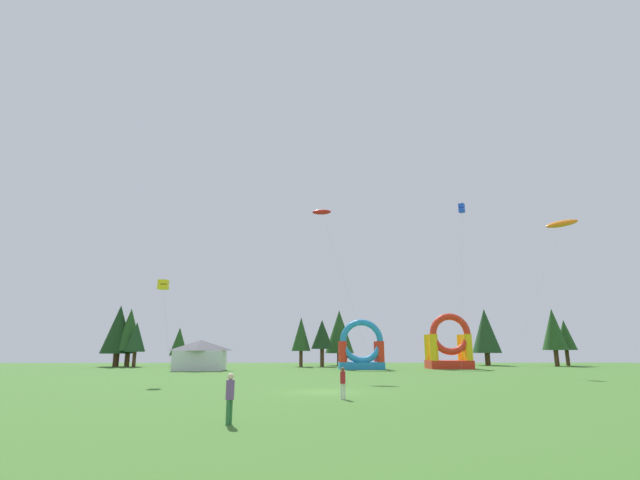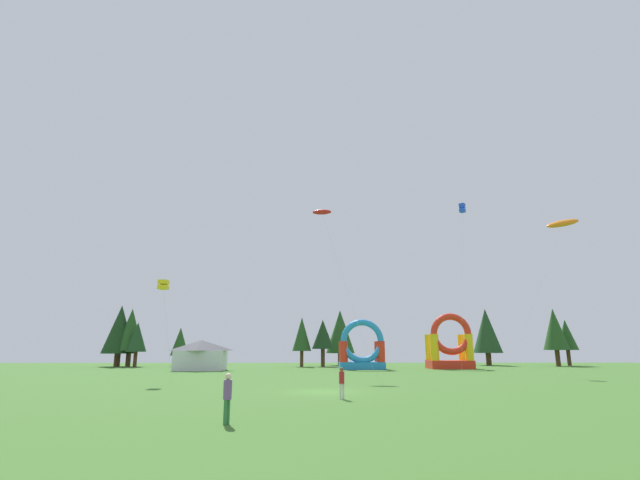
{
  "view_description": "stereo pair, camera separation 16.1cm",
  "coord_description": "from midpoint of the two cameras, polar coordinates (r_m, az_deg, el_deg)",
  "views": [
    {
      "loc": [
        -1.01,
        -30.54,
        2.67
      ],
      "look_at": [
        0.0,
        11.1,
        12.36
      ],
      "focal_mm": 26.16,
      "sensor_mm": 36.0,
      "label": 1
    },
    {
      "loc": [
        -0.85,
        -30.55,
        2.67
      ],
      "look_at": [
        0.0,
        11.1,
        12.36
      ],
      "focal_mm": 26.16,
      "sensor_mm": 36.0,
      "label": 2
    }
  ],
  "objects": [
    {
      "name": "tree_row_8",
      "position": [
        81.64,
        26.59,
        -9.75
      ],
      "size": [
        3.75,
        3.75,
        8.7
      ],
      "color": "#4C331E",
      "rests_on": "ground_plane"
    },
    {
      "name": "festival_tent",
      "position": [
        61.1,
        -14.51,
        -13.48
      ],
      "size": [
        5.79,
        4.47,
        3.66
      ],
      "color": "silver",
      "rests_on": "ground_plane"
    },
    {
      "name": "tree_row_9",
      "position": [
        84.77,
        27.72,
        -10.26
      ],
      "size": [
        3.21,
        3.21,
        7.09
      ],
      "color": "#4C331E",
      "rests_on": "ground_plane"
    },
    {
      "name": "tree_row_7",
      "position": [
        81.27,
        19.52,
        -10.44
      ],
      "size": [
        4.54,
        4.54,
        8.94
      ],
      "color": "#4C331E",
      "rests_on": "ground_plane"
    },
    {
      "name": "person_far_side",
      "position": [
        26.31,
        2.63,
        -16.74
      ],
      "size": [
        0.34,
        0.34,
        1.67
      ],
      "rotation": [
        0.0,
        0.0,
        3.38
      ],
      "color": "silver",
      "rests_on": "ground_plane"
    },
    {
      "name": "tree_row_2",
      "position": [
        75.28,
        -21.64,
        -10.99
      ],
      "size": [
        2.9,
        2.9,
        6.44
      ],
      "color": "#4C331E",
      "rests_on": "ground_plane"
    },
    {
      "name": "tree_row_1",
      "position": [
        77.24,
        -22.29,
        -10.13
      ],
      "size": [
        3.99,
        3.99,
        8.56
      ],
      "color": "#4C331E",
      "rests_on": "ground_plane"
    },
    {
      "name": "kite_red_parafoil",
      "position": [
        50.72,
        0.12,
        3.4
      ],
      "size": [
        6.27,
        2.52,
        17.48
      ],
      "color": "red",
      "rests_on": "ground_plane"
    },
    {
      "name": "tree_row_6",
      "position": [
        76.39,
        2.32,
        -11.14
      ],
      "size": [
        4.57,
        4.57,
        8.69
      ],
      "color": "#4C331E",
      "rests_on": "ground_plane"
    },
    {
      "name": "tree_row_4",
      "position": [
        71.45,
        -2.39,
        -11.46
      ],
      "size": [
        2.83,
        2.83,
        7.23
      ],
      "color": "#4C331E",
      "rests_on": "ground_plane"
    },
    {
      "name": "inflatable_red_slide",
      "position": [
        62.51,
        4.99,
        -13.46
      ],
      "size": [
        5.8,
        3.54,
        6.36
      ],
      "color": "#268CD8",
      "rests_on": "ground_plane"
    },
    {
      "name": "kite_orange_parafoil",
      "position": [
        55.17,
        27.4,
        1.78
      ],
      "size": [
        8.31,
        2.23,
        16.23
      ],
      "color": "orange",
      "rests_on": "ground_plane"
    },
    {
      "name": "person_near_camera",
      "position": [
        18.08,
        -11.22,
        -17.98
      ],
      "size": [
        0.41,
        0.41,
        1.78
      ],
      "rotation": [
        0.0,
        0.0,
        4.23
      ],
      "color": "#33723F",
      "rests_on": "ground_plane"
    },
    {
      "name": "inflatable_yellow_castle",
      "position": [
        66.46,
        15.45,
        -12.64
      ],
      "size": [
        5.7,
        3.94,
        7.25
      ],
      "color": "red",
      "rests_on": "ground_plane"
    },
    {
      "name": "ground_plane",
      "position": [
        30.68,
        0.37,
        -18.09
      ],
      "size": [
        120.0,
        120.0,
        0.0
      ],
      "primitive_type": "plane",
      "color": "#3D6B28"
    },
    {
      "name": "tree_row_3",
      "position": [
        74.73,
        -16.91,
        -11.8
      ],
      "size": [
        2.69,
        2.69,
        5.74
      ],
      "color": "#4C331E",
      "rests_on": "ground_plane"
    },
    {
      "name": "tree_row_0",
      "position": [
        77.94,
        -23.44,
        -10.0
      ],
      "size": [
        4.81,
        4.81,
        9.07
      ],
      "color": "#4C331E",
      "rests_on": "ground_plane"
    },
    {
      "name": "kite_yellow_box",
      "position": [
        41.09,
        -18.73,
        -5.21
      ],
      "size": [
        1.67,
        0.78,
        8.22
      ],
      "color": "yellow",
      "rests_on": "ground_plane"
    },
    {
      "name": "kite_blue_box",
      "position": [
        61.44,
        16.86,
        3.69
      ],
      "size": [
        2.73,
        3.11,
        20.46
      ],
      "color": "blue",
      "rests_on": "ground_plane"
    },
    {
      "name": "tree_row_5",
      "position": [
        71.77,
        0.19,
        -11.5
      ],
      "size": [
        3.28,
        3.28,
        6.89
      ],
      "color": "#4C331E",
      "rests_on": "ground_plane"
    }
  ]
}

